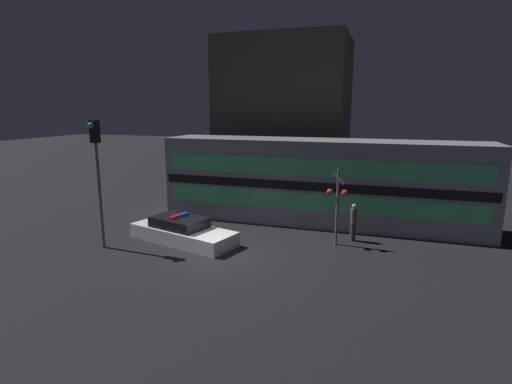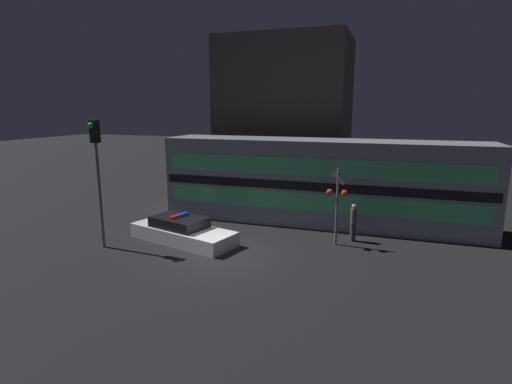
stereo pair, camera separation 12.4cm
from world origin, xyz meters
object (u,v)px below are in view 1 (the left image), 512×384
(crossing_signal_near, at_px, (337,199))
(pedestrian, at_px, (353,222))
(police_car, at_px, (182,232))
(traffic_light_corner, at_px, (97,160))
(train, at_px, (319,182))

(crossing_signal_near, bearing_deg, pedestrian, 51.36)
(crossing_signal_near, bearing_deg, police_car, -165.76)
(pedestrian, bearing_deg, police_car, -160.98)
(crossing_signal_near, relative_size, traffic_light_corner, 0.62)
(police_car, bearing_deg, train, 58.99)
(crossing_signal_near, height_order, traffic_light_corner, traffic_light_corner)
(police_car, xyz_separation_m, traffic_light_corner, (-2.77, -1.77, 3.29))
(train, distance_m, police_car, 7.34)
(train, xyz_separation_m, police_car, (-5.17, -4.93, -1.68))
(pedestrian, distance_m, traffic_light_corner, 11.16)
(traffic_light_corner, bearing_deg, crossing_signal_near, 20.27)
(police_car, height_order, traffic_light_corner, traffic_light_corner)
(traffic_light_corner, bearing_deg, police_car, 32.58)
(train, xyz_separation_m, traffic_light_corner, (-7.94, -6.70, 1.61))
(police_car, bearing_deg, pedestrian, 34.39)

